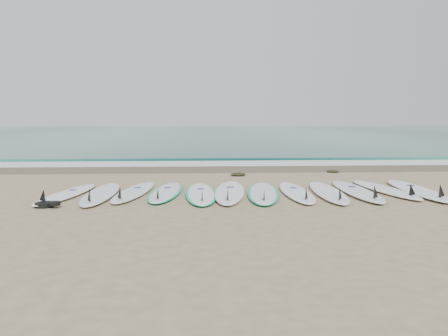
{
  "coord_description": "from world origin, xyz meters",
  "views": [
    {
      "loc": [
        -0.9,
        -8.7,
        1.55
      ],
      "look_at": [
        -0.41,
        1.04,
        0.4
      ],
      "focal_mm": 35.0,
      "sensor_mm": 36.0,
      "label": 1
    }
  ],
  "objects_px": {
    "leash_coil": "(47,204)",
    "surfboard_11": "(418,190)",
    "surfboard_0": "(66,194)",
    "surfboard_6": "(263,193)"
  },
  "relations": [
    {
      "from": "leash_coil",
      "to": "surfboard_11",
      "type": "bearing_deg",
      "value": 8.65
    },
    {
      "from": "surfboard_0",
      "to": "surfboard_11",
      "type": "height_order",
      "value": "surfboard_11"
    },
    {
      "from": "surfboard_0",
      "to": "surfboard_6",
      "type": "bearing_deg",
      "value": 9.06
    },
    {
      "from": "surfboard_0",
      "to": "leash_coil",
      "type": "xyz_separation_m",
      "value": [
        -0.02,
        -0.98,
        -0.01
      ]
    },
    {
      "from": "surfboard_6",
      "to": "leash_coil",
      "type": "relative_size",
      "value": 5.78
    },
    {
      "from": "surfboard_0",
      "to": "surfboard_6",
      "type": "xyz_separation_m",
      "value": [
        3.87,
        0.0,
        -0.01
      ]
    },
    {
      "from": "surfboard_6",
      "to": "leash_coil",
      "type": "xyz_separation_m",
      "value": [
        -3.88,
        -0.99,
        -0.0
      ]
    },
    {
      "from": "surfboard_11",
      "to": "surfboard_6",
      "type": "bearing_deg",
      "value": -175.17
    },
    {
      "from": "surfboard_0",
      "to": "leash_coil",
      "type": "relative_size",
      "value": 5.46
    },
    {
      "from": "surfboard_0",
      "to": "surfboard_11",
      "type": "distance_m",
      "value": 7.06
    }
  ]
}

